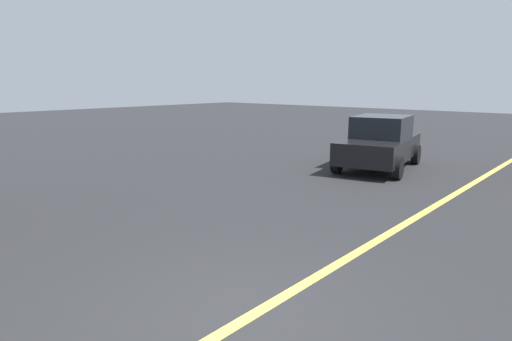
{
  "coord_description": "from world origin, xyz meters",
  "views": [
    {
      "loc": [
        -3.31,
        -3.05,
        2.65
      ],
      "look_at": [
        1.84,
        1.45,
        1.26
      ],
      "focal_mm": 30.44,
      "sensor_mm": 36.0,
      "label": 1
    }
  ],
  "objects": [
    {
      "name": "ground_plane",
      "position": [
        0.0,
        0.0,
        0.0
      ],
      "size": [
        80.0,
        80.0,
        0.0
      ],
      "primitive_type": "plane",
      "color": "#262628"
    },
    {
      "name": "lane_marking_centre",
      "position": [
        3.0,
        0.0,
        0.01
      ],
      "size": [
        28.0,
        0.16,
        0.01
      ],
      "primitive_type": "cube",
      "color": "#E0D14C"
    },
    {
      "name": "car_black_behind_van",
      "position": [
        9.38,
        2.88,
        0.82
      ],
      "size": [
        4.26,
        2.59,
        1.64
      ],
      "color": "black",
      "rests_on": "ground_plane"
    }
  ]
}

